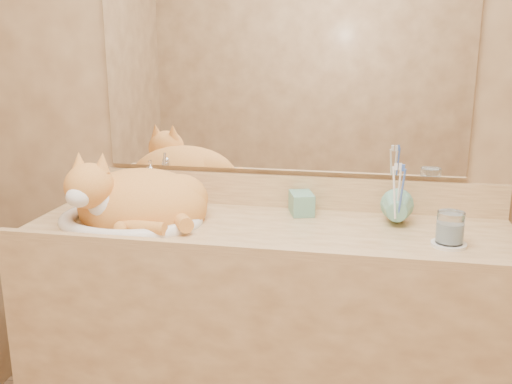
% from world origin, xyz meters
% --- Properties ---
extents(wall_back, '(2.40, 0.02, 2.50)m').
position_xyz_m(wall_back, '(0.00, 1.00, 1.25)').
color(wall_back, brown).
rests_on(wall_back, ground).
extents(vanity_counter, '(1.60, 0.55, 0.85)m').
position_xyz_m(vanity_counter, '(0.00, 0.72, 0.42)').
color(vanity_counter, '#9F7447').
rests_on(vanity_counter, floor).
extents(mirror, '(1.30, 0.02, 0.80)m').
position_xyz_m(mirror, '(0.00, 0.99, 1.39)').
color(mirror, white).
rests_on(mirror, wall_back).
extents(sink_basin, '(0.51, 0.43, 0.15)m').
position_xyz_m(sink_basin, '(-0.47, 0.70, 0.93)').
color(sink_basin, white).
rests_on(sink_basin, vanity_counter).
extents(faucet, '(0.06, 0.12, 0.16)m').
position_xyz_m(faucet, '(-0.47, 0.89, 0.93)').
color(faucet, silver).
rests_on(faucet, vanity_counter).
extents(cat, '(0.48, 0.40, 0.25)m').
position_xyz_m(cat, '(-0.45, 0.72, 0.93)').
color(cat, orange).
rests_on(cat, sink_basin).
extents(soap_dispenser, '(0.10, 0.10, 0.17)m').
position_xyz_m(soap_dispenser, '(0.11, 0.86, 0.94)').
color(soap_dispenser, '#68A78D').
rests_on(soap_dispenser, vanity_counter).
extents(toothbrush_cup, '(0.12, 0.12, 0.10)m').
position_xyz_m(toothbrush_cup, '(0.42, 0.80, 0.90)').
color(toothbrush_cup, '#68A78D').
rests_on(toothbrush_cup, vanity_counter).
extents(toothbrushes, '(0.04, 0.04, 0.22)m').
position_xyz_m(toothbrushes, '(0.42, 0.80, 0.98)').
color(toothbrushes, white).
rests_on(toothbrushes, toothbrush_cup).
extents(saucer, '(0.10, 0.10, 0.01)m').
position_xyz_m(saucer, '(0.57, 0.66, 0.85)').
color(saucer, white).
rests_on(saucer, vanity_counter).
extents(water_glass, '(0.08, 0.08, 0.10)m').
position_xyz_m(water_glass, '(0.57, 0.66, 0.91)').
color(water_glass, silver).
rests_on(water_glass, saucer).
extents(lotion_bottle, '(0.05, 0.05, 0.11)m').
position_xyz_m(lotion_bottle, '(-0.57, 0.87, 0.91)').
color(lotion_bottle, white).
rests_on(lotion_bottle, vanity_counter).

